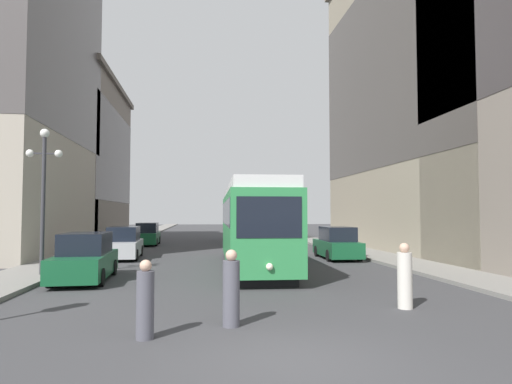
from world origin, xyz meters
The scene contains 15 objects.
ground_plane centered at (0.00, 0.00, 0.00)m, with size 200.00×200.00×0.00m, color #38383A.
sidewalk_left centered at (-8.70, 40.00, 0.07)m, with size 2.71×120.00×0.15m, color gray.
sidewalk_right centered at (8.70, 40.00, 0.07)m, with size 2.71×120.00×0.15m, color gray.
streetcar centered at (0.81, 13.32, 2.10)m, with size 2.99×13.03×3.89m.
transit_bus centered at (3.63, 33.06, 1.95)m, with size 2.63×11.09×3.45m.
parked_car_left_near centered at (-6.05, 9.96, 0.84)m, with size 2.05×4.77×1.82m.
parked_car_left_mid centered at (-6.05, 29.27, 0.84)m, with size 1.97×4.98×1.82m.
parked_car_right_far centered at (6.05, 16.67, 0.84)m, with size 2.00×4.58×1.82m.
parked_car_left_far centered at (-6.05, 18.28, 0.84)m, with size 2.05×4.80×1.82m.
pedestrian_crossing_near centered at (3.84, 3.78, 0.82)m, with size 0.39×0.39×1.76m.
pedestrian_crossing_far centered at (-0.95, 2.48, 0.81)m, with size 0.39×0.39×1.74m.
pedestrian_on_sidewalk centered at (-2.77, 1.70, 0.75)m, with size 0.36×0.36×1.61m.
lamp_post_left_near centered at (-7.95, 10.88, 3.96)m, with size 1.41×0.36×5.84m.
building_left_corner centered at (-16.60, 36.82, 7.93)m, with size 13.70×17.28×15.48m.
building_right_midblock centered at (17.60, 20.40, 11.81)m, with size 15.69×22.17×22.95m.
Camera 1 is at (-1.63, -7.55, 2.55)m, focal length 30.67 mm.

